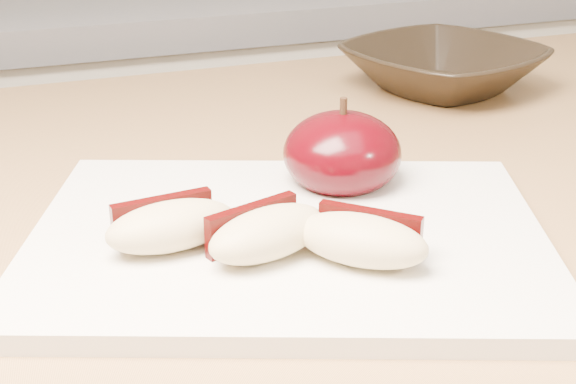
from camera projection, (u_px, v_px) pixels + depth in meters
name	position (u px, v px, depth m)	size (l,w,h in m)	color
back_cabinet	(62.00, 276.00, 1.31)	(2.40, 0.62, 0.94)	silver
cutting_board	(288.00, 239.00, 0.48)	(0.31, 0.22, 0.01)	silver
apple_half	(342.00, 153.00, 0.54)	(0.09, 0.09, 0.07)	black
apple_wedge_a	(170.00, 225.00, 0.45)	(0.08, 0.04, 0.03)	tan
apple_wedge_b	(266.00, 232.00, 0.45)	(0.08, 0.06, 0.03)	tan
apple_wedge_c	(362.00, 239.00, 0.44)	(0.08, 0.08, 0.03)	tan
bowl	(443.00, 68.00, 0.78)	(0.18, 0.18, 0.04)	black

